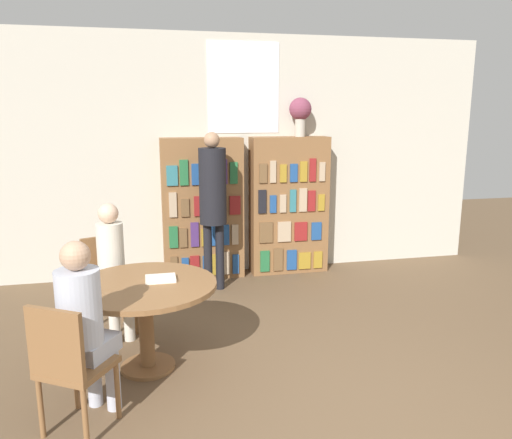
{
  "coord_description": "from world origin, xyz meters",
  "views": [
    {
      "loc": [
        -1.22,
        -2.47,
        2.06
      ],
      "look_at": [
        -0.22,
        2.09,
        1.05
      ],
      "focal_mm": 35.0,
      "sensor_mm": 36.0,
      "label": 1
    }
  ],
  "objects": [
    {
      "name": "chair_near_camera",
      "position": [
        -1.75,
        0.61,
        0.51
      ],
      "size": [
        0.55,
        0.55,
        0.91
      ],
      "rotation": [
        0.0,
        0.0,
        -0.55
      ],
      "color": "brown",
      "rests_on": "ground_plane"
    },
    {
      "name": "flower_vase",
      "position": [
        0.69,
        3.63,
        2.06
      ],
      "size": [
        0.28,
        0.28,
        0.48
      ],
      "color": "#B7AD9E",
      "rests_on": "bookshelf_right"
    },
    {
      "name": "chair_left_side",
      "position": [
        -1.63,
        2.22,
        0.51
      ],
      "size": [
        0.52,
        0.52,
        0.91
      ],
      "rotation": [
        0.0,
        0.0,
        -2.75
      ],
      "color": "brown",
      "rests_on": "ground_plane"
    },
    {
      "name": "seated_reader_right",
      "position": [
        -1.66,
        0.76,
        0.73
      ],
      "size": [
        0.41,
        0.42,
        1.27
      ],
      "rotation": [
        0.0,
        0.0,
        -0.55
      ],
      "color": "#B2B7C6",
      "rests_on": "ground_plane"
    },
    {
      "name": "reading_table",
      "position": [
        -1.28,
        1.38,
        0.6
      ],
      "size": [
        1.15,
        1.15,
        0.73
      ],
      "color": "brown",
      "rests_on": "ground_plane"
    },
    {
      "name": "seated_reader_left",
      "position": [
        -1.56,
        2.05,
        0.71
      ],
      "size": [
        0.35,
        0.39,
        1.26
      ],
      "rotation": [
        0.0,
        0.0,
        -2.75
      ],
      "color": "beige",
      "rests_on": "ground_plane"
    },
    {
      "name": "wall_back",
      "position": [
        0.0,
        3.82,
        1.51
      ],
      "size": [
        6.4,
        0.07,
        3.0
      ],
      "color": "beige",
      "rests_on": "ground_plane"
    },
    {
      "name": "bookshelf_left",
      "position": [
        -0.56,
        3.63,
        0.87
      ],
      "size": [
        0.99,
        0.34,
        1.75
      ],
      "color": "brown",
      "rests_on": "ground_plane"
    },
    {
      "name": "open_book_on_table",
      "position": [
        -1.15,
        1.43,
        0.74
      ],
      "size": [
        0.24,
        0.18,
        0.03
      ],
      "color": "silver",
      "rests_on": "reading_table"
    },
    {
      "name": "librarian_standing",
      "position": [
        -0.49,
        3.12,
        1.14
      ],
      "size": [
        0.31,
        0.58,
        1.84
      ],
      "color": "black",
      "rests_on": "ground_plane"
    },
    {
      "name": "bookshelf_right",
      "position": [
        0.56,
        3.63,
        0.87
      ],
      "size": [
        0.99,
        0.34,
        1.75
      ],
      "color": "brown",
      "rests_on": "ground_plane"
    }
  ]
}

